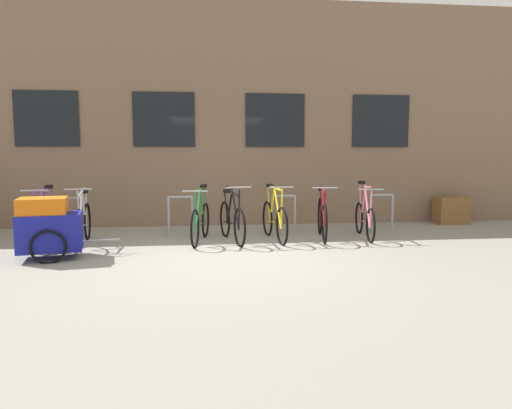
# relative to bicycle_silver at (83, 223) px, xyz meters

# --- Properties ---
(ground_plane) EXTENTS (42.00, 42.00, 0.00)m
(ground_plane) POSITION_rel_bicycle_silver_xyz_m (2.48, -1.27, -0.38)
(ground_plane) COLOR gray
(storefront_building) EXTENTS (28.00, 6.90, 4.88)m
(storefront_building) POSITION_rel_bicycle_silver_xyz_m (2.48, 5.36, 2.06)
(storefront_building) COLOR #7A604C
(storefront_building) RESTS_ON ground
(bike_rack) EXTENTS (6.50, 0.05, 0.78)m
(bike_rack) POSITION_rel_bicycle_silver_xyz_m (2.65, 0.63, 0.08)
(bike_rack) COLOR gray
(bike_rack) RESTS_ON ground
(bicycle_silver) EXTENTS (0.44, 1.69, 1.03)m
(bicycle_silver) POSITION_rel_bicycle_silver_xyz_m (0.00, 0.00, 0.00)
(bicycle_silver) COLOR black
(bicycle_silver) RESTS_ON ground
(bicycle_black) EXTENTS (0.50, 1.71, 1.04)m
(bicycle_black) POSITION_rel_bicycle_silver_xyz_m (2.60, 0.01, -0.00)
(bicycle_black) COLOR black
(bicycle_black) RESTS_ON ground
(bicycle_pink) EXTENTS (0.44, 1.65, 1.07)m
(bicycle_pink) POSITION_rel_bicycle_silver_xyz_m (5.12, 0.11, -0.01)
(bicycle_pink) COLOR black
(bicycle_pink) RESTS_ON ground
(bicycle_yellow) EXTENTS (0.44, 1.71, 1.03)m
(bicycle_yellow) POSITION_rel_bicycle_silver_xyz_m (3.39, 0.07, -0.00)
(bicycle_yellow) COLOR black
(bicycle_yellow) RESTS_ON ground
(bicycle_green) EXTENTS (0.47, 1.71, 1.03)m
(bicycle_green) POSITION_rel_bicycle_silver_xyz_m (2.03, 0.04, -0.01)
(bicycle_green) COLOR black
(bicycle_green) RESTS_ON ground
(bicycle_purple) EXTENTS (0.44, 1.72, 1.03)m
(bicycle_purple) POSITION_rel_bicycle_silver_xyz_m (-0.69, 0.15, -0.01)
(bicycle_purple) COLOR black
(bicycle_purple) RESTS_ON ground
(bicycle_maroon) EXTENTS (0.46, 1.75, 1.02)m
(bicycle_maroon) POSITION_rel_bicycle_silver_xyz_m (4.30, 0.11, 0.01)
(bicycle_maroon) COLOR black
(bicycle_maroon) RESTS_ON ground
(bike_trailer) EXTENTS (1.48, 0.78, 0.95)m
(bike_trailer) POSITION_rel_bicycle_silver_xyz_m (-0.23, -1.11, 0.11)
(bike_trailer) COLOR navy
(bike_trailer) RESTS_ON ground
(planter_box) EXTENTS (0.70, 0.44, 0.60)m
(planter_box) POSITION_rel_bicycle_silver_xyz_m (7.66, 1.58, -0.08)
(planter_box) COLOR brown
(planter_box) RESTS_ON ground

